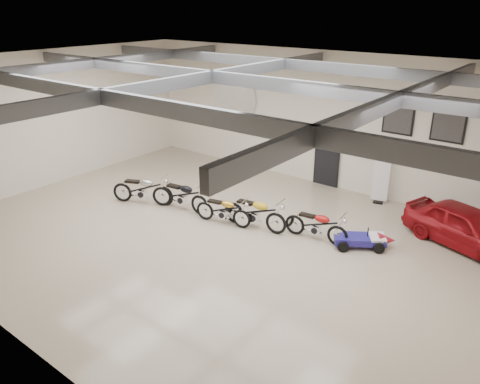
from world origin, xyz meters
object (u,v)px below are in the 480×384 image
Objects in this scene: motorcycle_black at (182,195)px; vintage_car at (466,227)px; go_kart at (365,237)px; motorcycle_yellow at (255,212)px; banner_stand at (381,176)px; motorcycle_red at (316,224)px; motorcycle_silver at (142,189)px; motorcycle_gold at (223,209)px.

vintage_car reaches higher than motorcycle_black.
motorcycle_yellow is at bearing 163.04° from go_kart.
motorcycle_black is (-5.05, -4.62, -0.45)m from banner_stand.
motorcycle_black is at bearing -175.37° from motorcycle_red.
vintage_car reaches higher than go_kart.
motorcycle_silver is 10.35m from vintage_car.
motorcycle_silver is 1.12× the size of motorcycle_gold.
motorcycle_yellow is (2.76, 0.37, 0.01)m from motorcycle_black.
vintage_car reaches higher than motorcycle_silver.
motorcycle_red reaches higher than go_kart.
motorcycle_yellow reaches higher than motorcycle_red.
go_kart is (1.34, 0.47, -0.18)m from motorcycle_red.
motorcycle_red is at bearing 166.15° from go_kart.
go_kart is (0.93, -3.29, -0.68)m from banner_stand.
motorcycle_black is 2.78m from motorcycle_yellow.
motorcycle_black is 1.12× the size of motorcycle_gold.
motorcycle_silver is 3.30m from motorcycle_gold.
motorcycle_red is at bearing 4.57° from motorcycle_black.
motorcycle_gold is at bearing -5.48° from motorcycle_black.
motorcycle_gold is (-3.26, -4.61, -0.51)m from banner_stand.
motorcycle_red is (6.13, 1.33, -0.05)m from motorcycle_silver.
banner_stand is at bearing 36.64° from motorcycle_black.
banner_stand is 1.06× the size of motorcycle_gold.
motorcycle_red reaches higher than motorcycle_gold.
motorcycle_black is (1.48, 0.48, -0.00)m from motorcycle_silver.
motorcycle_gold is at bearing -165.97° from motorcycle_yellow.
motorcycle_silver is 4.32m from motorcycle_yellow.
motorcycle_yellow is at bearing 9.87° from motorcycle_gold.
motorcycle_gold is 4.40m from go_kart.
vintage_car is (3.18, -1.50, -0.39)m from banner_stand.
motorcycle_yellow reaches higher than go_kart.
motorcycle_silver is at bearing -155.42° from banner_stand.
banner_stand is at bearing 78.17° from motorcycle_red.
motorcycle_red is 1.10× the size of go_kart.
motorcycle_red is 0.54× the size of vintage_car.
go_kart is (7.46, 1.80, -0.23)m from motorcycle_silver.
motorcycle_yellow is 6.12m from vintage_car.
motorcycle_yellow reaches higher than motorcycle_gold.
motorcycle_black is 6.14m from go_kart.
vintage_car is at bearing 15.12° from motorcycle_gold.
go_kart is at bearing 6.75° from motorcycle_gold.
motorcycle_red is at bearing 5.72° from motorcycle_gold.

